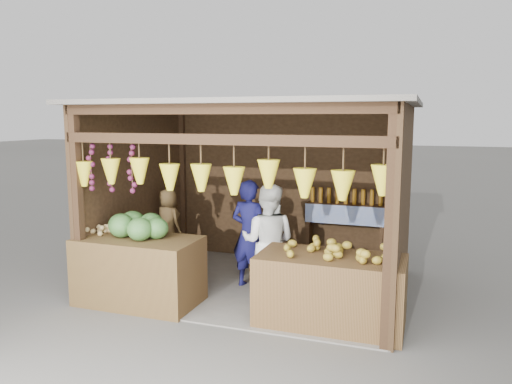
{
  "coord_description": "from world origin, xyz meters",
  "views": [
    {
      "loc": [
        2.3,
        -6.61,
        2.44
      ],
      "look_at": [
        0.01,
        -0.1,
        1.41
      ],
      "focal_mm": 35.0,
      "sensor_mm": 36.0,
      "label": 1
    }
  ],
  "objects_px": {
    "counter_left": "(139,271)",
    "woman_standing": "(268,242)",
    "counter_right": "(330,291)",
    "vendor_seated": "(168,222)",
    "man_standing": "(250,234)"
  },
  "relations": [
    {
      "from": "counter_right",
      "to": "man_standing",
      "type": "distance_m",
      "value": 1.67
    },
    {
      "from": "counter_right",
      "to": "man_standing",
      "type": "relative_size",
      "value": 1.08
    },
    {
      "from": "man_standing",
      "to": "woman_standing",
      "type": "xyz_separation_m",
      "value": [
        0.38,
        -0.3,
        -0.0
      ]
    },
    {
      "from": "counter_right",
      "to": "vendor_seated",
      "type": "height_order",
      "value": "vendor_seated"
    },
    {
      "from": "counter_left",
      "to": "vendor_seated",
      "type": "bearing_deg",
      "value": 103.02
    },
    {
      "from": "counter_right",
      "to": "counter_left",
      "type": "bearing_deg",
      "value": -176.9
    },
    {
      "from": "man_standing",
      "to": "vendor_seated",
      "type": "distance_m",
      "value": 1.52
    },
    {
      "from": "woman_standing",
      "to": "vendor_seated",
      "type": "distance_m",
      "value": 1.97
    },
    {
      "from": "woman_standing",
      "to": "vendor_seated",
      "type": "height_order",
      "value": "woman_standing"
    },
    {
      "from": "counter_left",
      "to": "vendor_seated",
      "type": "distance_m",
      "value": 1.44
    },
    {
      "from": "counter_right",
      "to": "man_standing",
      "type": "xyz_separation_m",
      "value": [
        -1.35,
        0.91,
        0.37
      ]
    },
    {
      "from": "counter_left",
      "to": "counter_right",
      "type": "relative_size",
      "value": 0.93
    },
    {
      "from": "counter_left",
      "to": "vendor_seated",
      "type": "relative_size",
      "value": 1.49
    },
    {
      "from": "counter_left",
      "to": "woman_standing",
      "type": "height_order",
      "value": "woman_standing"
    },
    {
      "from": "man_standing",
      "to": "counter_right",
      "type": "bearing_deg",
      "value": 157.87
    }
  ]
}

